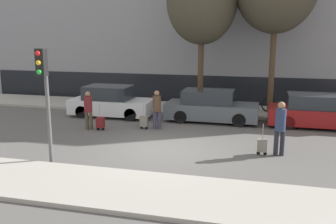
{
  "coord_description": "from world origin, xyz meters",
  "views": [
    {
      "loc": [
        3.28,
        -12.17,
        4.0
      ],
      "look_at": [
        -0.3,
        1.8,
        0.95
      ],
      "focal_mm": 40.0,
      "sensor_mm": 36.0,
      "label": 1
    }
  ],
  "objects_px": {
    "parked_car_1": "(211,107)",
    "pedestrian_center": "(157,107)",
    "pedestrian_right": "(280,125)",
    "traffic_light": "(44,83)",
    "trolley_center": "(144,121)",
    "parked_car_0": "(111,102)",
    "trolley_right": "(262,146)",
    "trolley_left": "(100,122)",
    "parked_bicycle": "(279,105)",
    "pedestrian_left": "(88,108)",
    "bare_tree_near_crossing": "(202,1)",
    "parked_car_2": "(318,112)"
  },
  "relations": [
    {
      "from": "trolley_right",
      "to": "traffic_light",
      "type": "relative_size",
      "value": 0.3
    },
    {
      "from": "pedestrian_left",
      "to": "pedestrian_right",
      "type": "relative_size",
      "value": 0.89
    },
    {
      "from": "parked_car_0",
      "to": "pedestrian_right",
      "type": "relative_size",
      "value": 2.2
    },
    {
      "from": "traffic_light",
      "to": "pedestrian_center",
      "type": "bearing_deg",
      "value": 67.87
    },
    {
      "from": "parked_car_0",
      "to": "trolley_right",
      "type": "xyz_separation_m",
      "value": [
        7.24,
        -4.35,
        -0.36
      ]
    },
    {
      "from": "pedestrian_center",
      "to": "parked_bicycle",
      "type": "distance_m",
      "value": 6.64
    },
    {
      "from": "parked_car_1",
      "to": "trolley_left",
      "type": "xyz_separation_m",
      "value": [
        -4.24,
        -2.79,
        -0.33
      ]
    },
    {
      "from": "parked_bicycle",
      "to": "bare_tree_near_crossing",
      "type": "bearing_deg",
      "value": -174.73
    },
    {
      "from": "pedestrian_center",
      "to": "parked_bicycle",
      "type": "bearing_deg",
      "value": 24.51
    },
    {
      "from": "parked_car_0",
      "to": "trolley_left",
      "type": "xyz_separation_m",
      "value": [
        0.64,
        -2.68,
        -0.35
      ]
    },
    {
      "from": "parked_car_0",
      "to": "parked_bicycle",
      "type": "relative_size",
      "value": 2.26
    },
    {
      "from": "parked_car_1",
      "to": "trolley_right",
      "type": "bearing_deg",
      "value": -62.16
    },
    {
      "from": "parked_car_0",
      "to": "pedestrian_left",
      "type": "height_order",
      "value": "pedestrian_left"
    },
    {
      "from": "parked_car_2",
      "to": "pedestrian_center",
      "type": "height_order",
      "value": "pedestrian_center"
    },
    {
      "from": "parked_car_2",
      "to": "trolley_center",
      "type": "height_order",
      "value": "parked_car_2"
    },
    {
      "from": "parked_car_0",
      "to": "trolley_center",
      "type": "bearing_deg",
      "value": -41.03
    },
    {
      "from": "trolley_right",
      "to": "parked_car_1",
      "type": "bearing_deg",
      "value": 117.84
    },
    {
      "from": "trolley_center",
      "to": "trolley_right",
      "type": "bearing_deg",
      "value": -25.25
    },
    {
      "from": "parked_car_2",
      "to": "pedestrian_center",
      "type": "distance_m",
      "value": 6.97
    },
    {
      "from": "pedestrian_right",
      "to": "traffic_light",
      "type": "xyz_separation_m",
      "value": [
        -6.94,
        -2.65,
        1.51
      ]
    },
    {
      "from": "parked_car_2",
      "to": "trolley_right",
      "type": "distance_m",
      "value": 5.05
    },
    {
      "from": "parked_car_2",
      "to": "pedestrian_right",
      "type": "xyz_separation_m",
      "value": [
        -1.76,
        -4.41,
        0.38
      ]
    },
    {
      "from": "trolley_center",
      "to": "parked_bicycle",
      "type": "relative_size",
      "value": 0.62
    },
    {
      "from": "trolley_right",
      "to": "pedestrian_right",
      "type": "bearing_deg",
      "value": 8.66
    },
    {
      "from": "parked_car_0",
      "to": "traffic_light",
      "type": "distance_m",
      "value": 7.21
    },
    {
      "from": "pedestrian_left",
      "to": "bare_tree_near_crossing",
      "type": "relative_size",
      "value": 0.21
    },
    {
      "from": "parked_car_1",
      "to": "pedestrian_center",
      "type": "xyz_separation_m",
      "value": [
        -2.0,
        -2.01,
        0.26
      ]
    },
    {
      "from": "trolley_center",
      "to": "parked_bicycle",
      "type": "xyz_separation_m",
      "value": [
        5.65,
        4.35,
        0.16
      ]
    },
    {
      "from": "pedestrian_center",
      "to": "trolley_center",
      "type": "relative_size",
      "value": 1.51
    },
    {
      "from": "pedestrian_center",
      "to": "traffic_light",
      "type": "bearing_deg",
      "value": -127.0
    },
    {
      "from": "pedestrian_left",
      "to": "trolley_right",
      "type": "height_order",
      "value": "pedestrian_left"
    },
    {
      "from": "traffic_light",
      "to": "parked_bicycle",
      "type": "bearing_deg",
      "value": 52.16
    },
    {
      "from": "parked_car_0",
      "to": "parked_car_1",
      "type": "bearing_deg",
      "value": 1.26
    },
    {
      "from": "traffic_light",
      "to": "parked_car_1",
      "type": "bearing_deg",
      "value": 60.08
    },
    {
      "from": "parked_car_1",
      "to": "pedestrian_center",
      "type": "relative_size",
      "value": 2.53
    },
    {
      "from": "pedestrian_left",
      "to": "trolley_center",
      "type": "xyz_separation_m",
      "value": [
        2.26,
        0.59,
        -0.58
      ]
    },
    {
      "from": "trolley_center",
      "to": "bare_tree_near_crossing",
      "type": "distance_m",
      "value": 6.76
    },
    {
      "from": "trolley_left",
      "to": "pedestrian_right",
      "type": "bearing_deg",
      "value": -12.51
    },
    {
      "from": "parked_bicycle",
      "to": "bare_tree_near_crossing",
      "type": "distance_m",
      "value": 6.39
    },
    {
      "from": "parked_car_0",
      "to": "trolley_center",
      "type": "distance_m",
      "value": 3.13
    },
    {
      "from": "parked_car_1",
      "to": "bare_tree_near_crossing",
      "type": "bearing_deg",
      "value": 113.72
    },
    {
      "from": "pedestrian_right",
      "to": "traffic_light",
      "type": "bearing_deg",
      "value": -167.69
    },
    {
      "from": "trolley_left",
      "to": "pedestrian_right",
      "type": "distance_m",
      "value": 7.35
    },
    {
      "from": "pedestrian_left",
      "to": "pedestrian_right",
      "type": "distance_m",
      "value": 7.86
    },
    {
      "from": "parked_car_1",
      "to": "trolley_center",
      "type": "bearing_deg",
      "value": -139.69
    },
    {
      "from": "parked_car_0",
      "to": "trolley_left",
      "type": "relative_size",
      "value": 3.64
    },
    {
      "from": "trolley_left",
      "to": "parked_car_1",
      "type": "bearing_deg",
      "value": 33.32
    },
    {
      "from": "pedestrian_center",
      "to": "trolley_left",
      "type": "bearing_deg",
      "value": -175.66
    },
    {
      "from": "trolley_left",
      "to": "bare_tree_near_crossing",
      "type": "relative_size",
      "value": 0.15
    },
    {
      "from": "pedestrian_right",
      "to": "trolley_right",
      "type": "distance_m",
      "value": 0.9
    }
  ]
}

